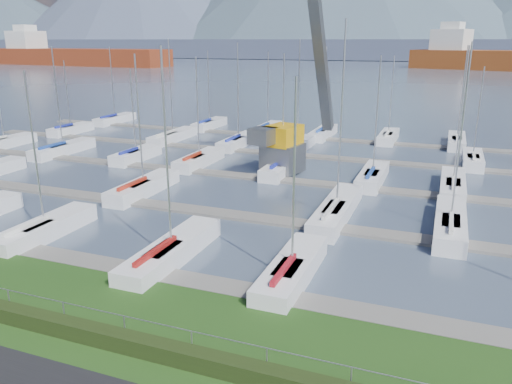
% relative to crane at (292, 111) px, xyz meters
% --- Properties ---
extents(water, '(800.00, 540.00, 0.20)m').
position_rel_crane_xyz_m(water, '(3.24, 230.24, -5.73)').
color(water, '#475468').
extents(hedge, '(80.00, 0.70, 0.70)m').
position_rel_crane_xyz_m(hedge, '(3.24, -30.16, -4.98)').
color(hedge, '#222F11').
rests_on(hedge, grass).
extents(fence, '(80.00, 0.04, 0.04)m').
position_rel_crane_xyz_m(fence, '(3.24, -29.76, -4.13)').
color(fence, '#94979C').
rests_on(fence, grass).
extents(foothill, '(900.00, 80.00, 12.00)m').
position_rel_crane_xyz_m(foothill, '(3.24, 300.24, 0.67)').
color(foothill, '#434A61').
rests_on(foothill, water).
extents(docks, '(90.00, 41.60, 0.25)m').
position_rel_crane_xyz_m(docks, '(3.24, -3.76, -5.55)').
color(docks, slate).
rests_on(docks, water).
extents(crane, '(4.93, 13.41, 22.35)m').
position_rel_crane_xyz_m(crane, '(0.00, 0.00, 0.00)').
color(crane, '#5B5E63').
rests_on(crane, water).
extents(cargo_ship_west, '(98.42, 24.47, 21.50)m').
position_rel_crane_xyz_m(cargo_ship_west, '(-162.09, 160.83, -1.77)').
color(cargo_ship_west, maroon).
rests_on(cargo_ship_west, water).
extents(sailboat_fleet, '(76.30, 49.99, 13.46)m').
position_rel_crane_xyz_m(sailboat_fleet, '(0.30, -1.25, 0.08)').
color(sailboat_fleet, '#1E449A').
rests_on(sailboat_fleet, water).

